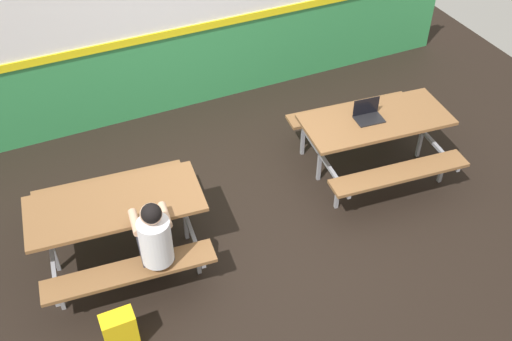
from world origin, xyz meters
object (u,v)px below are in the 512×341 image
(picnic_table_right, at_px, (375,130))
(backpack_dark, at_px, (120,331))
(student_nearer, at_px, (154,238))
(laptop_dark, at_px, (368,115))
(picnic_table_left, at_px, (117,215))

(picnic_table_right, relative_size, backpack_dark, 4.03)
(student_nearer, xyz_separation_m, laptop_dark, (2.78, 0.75, 0.08))
(laptop_dark, bearing_deg, student_nearer, -164.91)
(backpack_dark, bearing_deg, student_nearer, 43.24)
(picnic_table_left, height_order, picnic_table_right, same)
(picnic_table_right, distance_m, laptop_dark, 0.24)
(backpack_dark, bearing_deg, laptop_dark, 20.65)
(student_nearer, distance_m, backpack_dark, 0.88)
(picnic_table_left, distance_m, student_nearer, 0.64)
(laptop_dark, relative_size, backpack_dark, 0.77)
(picnic_table_right, bearing_deg, student_nearer, -166.23)
(picnic_table_right, distance_m, backpack_dark, 3.62)
(picnic_table_left, relative_size, laptop_dark, 5.23)
(laptop_dark, bearing_deg, picnic_table_left, -176.78)
(student_nearer, bearing_deg, picnic_table_left, 111.26)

